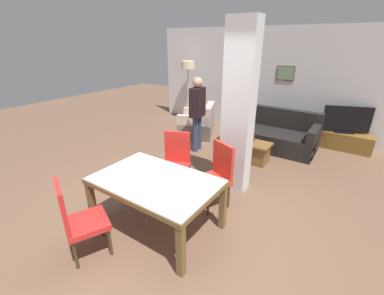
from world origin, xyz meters
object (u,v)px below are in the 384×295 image
(dining_chair_far_right, at_px, (216,174))
(armchair, at_px, (198,125))
(coffee_table, at_px, (254,152))
(floor_lamp, at_px, (188,70))
(standing_person, at_px, (197,110))
(dining_chair_far_left, at_px, (176,160))
(bottle, at_px, (253,136))
(sofa, at_px, (270,135))
(dining_table, at_px, (156,189))
(tv_stand, at_px, (342,141))
(tv_screen, at_px, (347,120))
(dining_chair_near_left, at_px, (77,218))

(dining_chair_far_right, distance_m, armchair, 3.12)
(coffee_table, bearing_deg, floor_lamp, 149.04)
(coffee_table, distance_m, standing_person, 1.53)
(dining_chair_far_left, xyz_separation_m, coffee_table, (0.73, 1.72, -0.31))
(bottle, distance_m, floor_lamp, 3.42)
(sofa, xyz_separation_m, bottle, (-0.07, -0.96, 0.25))
(dining_chair_far_right, relative_size, standing_person, 0.60)
(dining_chair_far_left, distance_m, floor_lamp, 4.21)
(sofa, bearing_deg, dining_chair_far_left, 75.62)
(armchair, relative_size, coffee_table, 1.87)
(dining_table, distance_m, floor_lamp, 5.18)
(tv_stand, xyz_separation_m, tv_screen, (-0.00, 0.00, 0.50))
(dining_table, relative_size, tv_screen, 1.67)
(sofa, xyz_separation_m, armchair, (-1.83, -0.33, -0.00))
(armchair, relative_size, tv_stand, 0.94)
(dining_chair_near_left, relative_size, floor_lamp, 0.55)
(coffee_table, height_order, standing_person, standing_person)
(dining_chair_far_right, distance_m, tv_screen, 3.83)
(sofa, relative_size, tv_screen, 2.16)
(sofa, height_order, standing_person, standing_person)
(dining_table, bearing_deg, dining_chair_far_left, 112.71)
(sofa, bearing_deg, dining_chair_near_left, 81.21)
(dining_chair_far_left, relative_size, floor_lamp, 0.55)
(bottle, distance_m, standing_person, 1.33)
(dining_chair_far_right, bearing_deg, dining_chair_far_left, 21.19)
(coffee_table, height_order, tv_stand, coffee_table)
(floor_lamp, bearing_deg, dining_chair_near_left, -67.62)
(tv_screen, xyz_separation_m, standing_person, (-2.76, -1.96, 0.25))
(tv_stand, bearing_deg, dining_chair_near_left, -111.86)
(tv_screen, bearing_deg, dining_chair_far_right, 49.33)
(floor_lamp, bearing_deg, bottle, -30.68)
(dining_chair_near_left, height_order, dining_chair_far_left, same)
(tv_screen, distance_m, standing_person, 3.39)
(bottle, bearing_deg, tv_stand, 49.11)
(dining_chair_near_left, height_order, bottle, dining_chair_near_left)
(dining_chair_near_left, relative_size, tv_screen, 1.03)
(floor_lamp, bearing_deg, dining_table, -59.71)
(dining_chair_near_left, relative_size, sofa, 0.48)
(coffee_table, xyz_separation_m, tv_stand, (1.42, 1.82, -0.02))
(dining_chair_near_left, distance_m, coffee_table, 3.63)
(dining_chair_far_right, height_order, armchair, dining_chair_far_right)
(dining_table, bearing_deg, floor_lamp, 120.29)
(coffee_table, xyz_separation_m, bottle, (-0.09, 0.07, 0.32))
(coffee_table, bearing_deg, dining_table, -97.20)
(sofa, distance_m, armchair, 1.86)
(coffee_table, height_order, tv_screen, tv_screen)
(armchair, height_order, tv_stand, armchair)
(dining_chair_far_left, xyz_separation_m, armchair, (-1.12, 2.42, -0.23))
(dining_chair_far_left, relative_size, armchair, 0.84)
(dining_chair_near_left, height_order, coffee_table, dining_chair_near_left)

